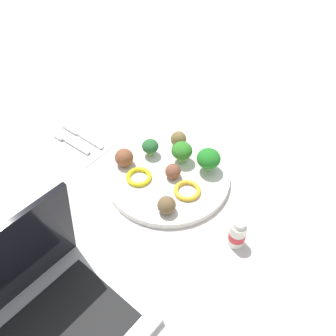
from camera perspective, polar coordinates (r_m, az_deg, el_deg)
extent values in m
plane|color=silver|center=(0.83, 0.00, -1.75)|extent=(4.00, 4.00, 0.00)
cylinder|color=white|center=(0.82, 0.00, -1.37)|extent=(0.28, 0.28, 0.02)
cylinder|color=#90BF6D|center=(0.84, 2.10, 1.50)|extent=(0.02, 0.02, 0.01)
ellipsoid|color=#317D25|center=(0.83, 2.15, 2.78)|extent=(0.05, 0.05, 0.04)
cylinder|color=#A4CC70|center=(0.83, 6.26, 0.09)|extent=(0.01, 0.01, 0.02)
ellipsoid|color=#227A24|center=(0.81, 6.41, 1.49)|extent=(0.05, 0.05, 0.04)
cylinder|color=#9DC46D|center=(0.86, -2.76, 2.42)|extent=(0.01, 0.01, 0.01)
ellipsoid|color=#27632F|center=(0.85, -2.81, 3.45)|extent=(0.04, 0.04, 0.03)
sphere|color=brown|center=(0.83, -6.92, 1.63)|extent=(0.04, 0.04, 0.04)
sphere|color=brown|center=(0.73, -0.22, -5.87)|extent=(0.04, 0.04, 0.04)
sphere|color=brown|center=(0.88, 1.67, 4.57)|extent=(0.04, 0.04, 0.04)
sphere|color=brown|center=(0.80, 0.94, -0.39)|extent=(0.03, 0.03, 0.03)
torus|color=yellow|center=(0.81, -4.61, -1.39)|extent=(0.07, 0.07, 0.01)
torus|color=gold|center=(0.78, 3.04, -3.55)|extent=(0.08, 0.08, 0.01)
cube|color=white|center=(0.95, -13.99, 4.17)|extent=(0.17, 0.12, 0.01)
cube|color=silver|center=(0.93, -14.23, 3.44)|extent=(0.09, 0.01, 0.01)
cube|color=silver|center=(0.97, -16.56, 4.86)|extent=(0.03, 0.02, 0.01)
cube|color=white|center=(0.94, -12.15, 4.31)|extent=(0.09, 0.02, 0.01)
cube|color=silver|center=(0.98, -14.98, 6.00)|extent=(0.06, 0.02, 0.01)
cylinder|color=white|center=(0.71, 10.84, -10.23)|extent=(0.03, 0.03, 0.06)
cylinder|color=red|center=(0.72, 10.80, -10.36)|extent=(0.03, 0.03, 0.02)
cylinder|color=silver|center=(0.69, 11.21, -8.66)|extent=(0.02, 0.02, 0.01)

